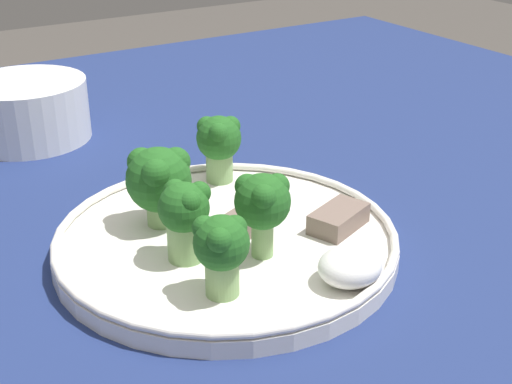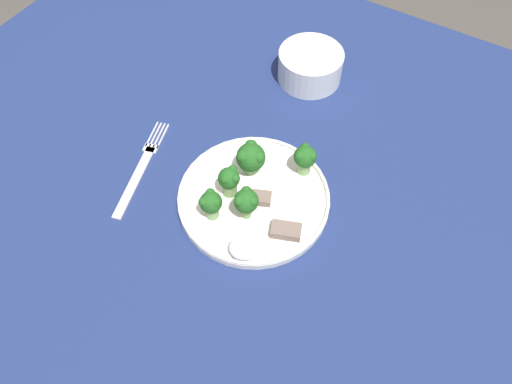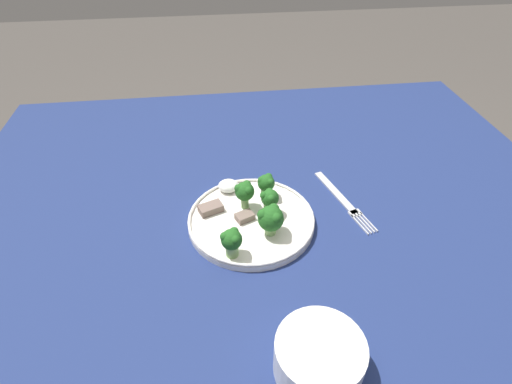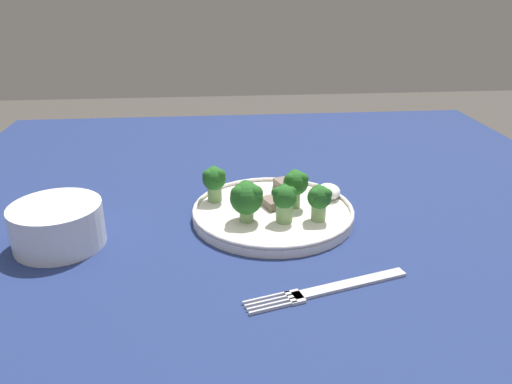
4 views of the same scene
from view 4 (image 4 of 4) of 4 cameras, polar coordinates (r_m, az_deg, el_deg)
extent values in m
cube|color=navy|center=(0.72, 2.28, -5.30)|extent=(1.28, 1.15, 0.03)
cylinder|color=brown|center=(1.52, 18.83, -5.25)|extent=(0.06, 0.06, 0.67)
cylinder|color=brown|center=(1.46, -21.67, -6.92)|extent=(0.06, 0.06, 0.67)
cylinder|color=white|center=(0.75, 2.07, -2.52)|extent=(0.24, 0.24, 0.01)
torus|color=white|center=(0.74, 2.08, -1.89)|extent=(0.24, 0.24, 0.01)
cube|color=silver|center=(0.60, 10.71, -10.29)|extent=(0.05, 0.15, 0.00)
cube|color=silver|center=(0.57, 4.29, -11.91)|extent=(0.03, 0.02, 0.00)
cube|color=silver|center=(0.57, 1.20, -11.99)|extent=(0.02, 0.06, 0.00)
cube|color=silver|center=(0.57, 1.47, -12.36)|extent=(0.02, 0.06, 0.00)
cube|color=silver|center=(0.56, 1.74, -12.74)|extent=(0.02, 0.06, 0.00)
cube|color=silver|center=(0.56, 2.01, -13.12)|extent=(0.02, 0.06, 0.00)
cylinder|color=white|center=(0.71, -21.71, -3.54)|extent=(0.12, 0.12, 0.06)
cylinder|color=white|center=(0.72, -21.66, -3.85)|extent=(0.10, 0.10, 0.04)
cylinder|color=#7FA866|center=(0.75, 4.50, -0.80)|extent=(0.01, 0.01, 0.03)
sphere|color=#215B1E|center=(0.74, 4.56, 1.07)|extent=(0.04, 0.04, 0.04)
sphere|color=#215B1E|center=(0.75, 4.45, 1.98)|extent=(0.02, 0.02, 0.02)
sphere|color=#215B1E|center=(0.73, 3.91, 1.48)|extent=(0.02, 0.02, 0.02)
sphere|color=#215B1E|center=(0.73, 5.40, 1.53)|extent=(0.02, 0.02, 0.02)
cylinder|color=#7FA866|center=(0.71, 3.23, -2.36)|extent=(0.02, 0.02, 0.03)
sphere|color=#215B1E|center=(0.70, 3.28, -0.53)|extent=(0.03, 0.03, 0.03)
sphere|color=#215B1E|center=(0.70, 3.18, 0.37)|extent=(0.02, 0.02, 0.02)
sphere|color=#215B1E|center=(0.69, 2.63, -0.15)|extent=(0.02, 0.02, 0.02)
sphere|color=#215B1E|center=(0.69, 4.08, -0.10)|extent=(0.02, 0.02, 0.02)
cylinder|color=#7FA866|center=(0.71, 7.17, -2.37)|extent=(0.02, 0.02, 0.02)
sphere|color=#215B1E|center=(0.70, 7.27, -0.64)|extent=(0.03, 0.03, 0.03)
sphere|color=#215B1E|center=(0.71, 7.13, 0.26)|extent=(0.02, 0.02, 0.02)
sphere|color=#215B1E|center=(0.70, 6.68, -0.26)|extent=(0.02, 0.02, 0.02)
sphere|color=#215B1E|center=(0.70, 8.10, -0.20)|extent=(0.02, 0.02, 0.02)
cylinder|color=#7FA866|center=(0.71, -1.09, -2.60)|extent=(0.02, 0.02, 0.02)
sphere|color=#215B1E|center=(0.70, -1.10, -0.70)|extent=(0.05, 0.05, 0.05)
sphere|color=#215B1E|center=(0.71, -1.19, 0.54)|extent=(0.02, 0.02, 0.02)
sphere|color=#215B1E|center=(0.69, -2.07, -0.18)|extent=(0.02, 0.02, 0.02)
sphere|color=#215B1E|center=(0.69, -0.05, -0.10)|extent=(0.02, 0.02, 0.02)
cylinder|color=#7FA866|center=(0.77, -4.74, -0.17)|extent=(0.02, 0.02, 0.02)
sphere|color=#215B1E|center=(0.76, -4.81, 1.54)|extent=(0.04, 0.04, 0.04)
sphere|color=#215B1E|center=(0.77, -4.84, 2.41)|extent=(0.02, 0.02, 0.02)
sphere|color=#215B1E|center=(0.76, -5.53, 1.94)|extent=(0.02, 0.02, 0.02)
sphere|color=#215B1E|center=(0.76, -4.10, 1.99)|extent=(0.02, 0.02, 0.02)
cube|color=#756056|center=(0.75, 1.56, -1.27)|extent=(0.04, 0.03, 0.01)
cube|color=#756056|center=(0.81, 3.48, 0.73)|extent=(0.05, 0.04, 0.01)
ellipsoid|color=white|center=(0.79, 8.26, 0.07)|extent=(0.04, 0.04, 0.02)
camera|label=1|loc=(0.66, 41.34, 11.00)|focal=50.00mm
camera|label=2|loc=(1.05, 27.40, 39.79)|focal=35.00mm
camera|label=3|loc=(0.88, -44.02, 30.66)|focal=28.00mm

